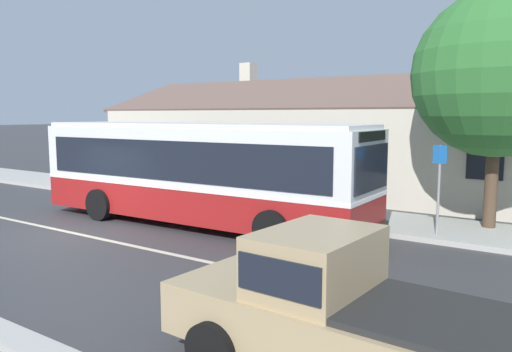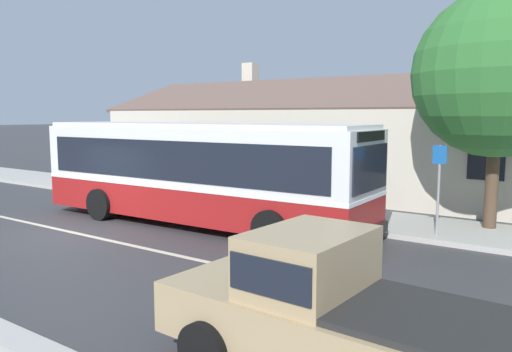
% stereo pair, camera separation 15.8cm
% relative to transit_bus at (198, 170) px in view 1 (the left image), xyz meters
% --- Properties ---
extents(ground_plane, '(300.00, 300.00, 0.00)m').
position_rel_transit_bus_xyz_m(ground_plane, '(-2.17, -2.90, -1.66)').
color(ground_plane, '#38383A').
extents(sidewalk_far, '(60.00, 3.00, 0.15)m').
position_rel_transit_bus_xyz_m(sidewalk_far, '(-2.17, 3.10, -1.59)').
color(sidewalk_far, '#ADAAA3').
rests_on(sidewalk_far, ground).
extents(lane_divider_stripe, '(60.00, 0.16, 0.01)m').
position_rel_transit_bus_xyz_m(lane_divider_stripe, '(-2.17, -2.90, -1.66)').
color(lane_divider_stripe, beige).
rests_on(lane_divider_stripe, ground).
extents(community_building, '(21.83, 9.75, 6.15)m').
position_rel_transit_bus_xyz_m(community_building, '(-0.37, 10.47, 0.22)').
color(community_building, beige).
rests_on(community_building, ground).
extents(transit_bus, '(11.08, 2.98, 3.08)m').
position_rel_transit_bus_xyz_m(transit_bus, '(0.00, 0.00, 0.00)').
color(transit_bus, maroon).
rests_on(transit_bus, ground).
extents(pickup_truck_tan, '(5.16, 2.29, 1.88)m').
position_rel_transit_bus_xyz_m(pickup_truck_tan, '(7.57, -5.90, -0.75)').
color(pickup_truck_tan, tan).
rests_on(pickup_truck_tan, ground).
extents(bench_by_building, '(1.74, 0.51, 0.94)m').
position_rel_transit_bus_xyz_m(bench_by_building, '(-6.52, 2.63, -1.09)').
color(bench_by_building, '#4C4C4C').
rests_on(bench_by_building, sidewalk_far).
extents(bench_down_street, '(1.56, 0.51, 0.94)m').
position_rel_transit_bus_xyz_m(bench_down_street, '(-1.61, 3.13, -1.10)').
color(bench_down_street, '#4C4C4C').
rests_on(bench_down_street, sidewalk_far).
extents(street_tree_primary, '(4.62, 4.62, 6.76)m').
position_rel_transit_bus_xyz_m(street_tree_primary, '(7.66, 3.83, 2.66)').
color(street_tree_primary, '#4C3828').
rests_on(street_tree_primary, ground).
extents(bus_stop_sign, '(0.36, 0.07, 2.40)m').
position_rel_transit_bus_xyz_m(bus_stop_sign, '(6.57, 2.09, -0.02)').
color(bus_stop_sign, gray).
rests_on(bus_stop_sign, sidewalk_far).
extents(bike_rack, '(1.16, 0.06, 0.78)m').
position_rel_transit_bus_xyz_m(bike_rack, '(-9.59, 3.10, -0.98)').
color(bike_rack, slate).
rests_on(bike_rack, sidewalk_far).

